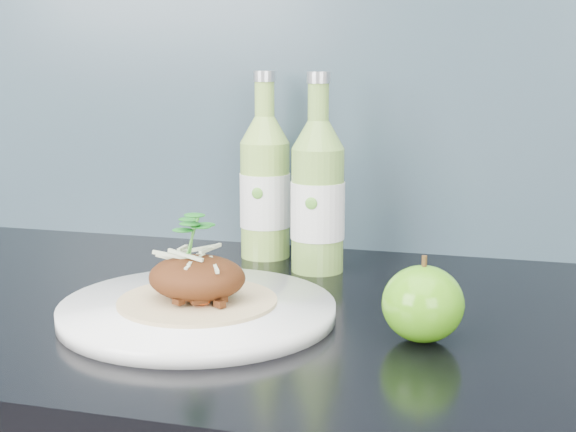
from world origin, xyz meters
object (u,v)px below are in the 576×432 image
Objects in this scene: cider_bottle_right at (318,197)px; green_apple at (423,304)px; cider_bottle_left at (265,188)px; dinner_plate at (198,310)px.

green_apple is at bearing -42.26° from cider_bottle_right.
cider_bottle_left reaches higher than green_apple.
cider_bottle_right is (-0.16, 0.23, 0.06)m from green_apple.
cider_bottle_left is at bearing 160.84° from cider_bottle_right.
cider_bottle_right is (0.09, -0.05, 0.00)m from cider_bottle_left.
dinner_plate is 4.54× the size of green_apple.
green_apple is at bearing -1.94° from dinner_plate.
cider_bottle_right reaches higher than green_apple.
cider_bottle_left reaches higher than dinner_plate.
cider_bottle_left is at bearing 92.27° from dinner_plate.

